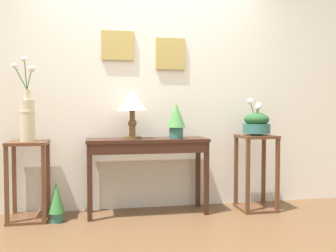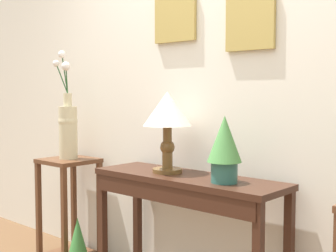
{
  "view_description": "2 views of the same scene",
  "coord_description": "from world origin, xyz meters",
  "px_view_note": "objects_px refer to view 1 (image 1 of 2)",
  "views": [
    {
      "loc": [
        -0.53,
        -2.64,
        1.07
      ],
      "look_at": [
        0.2,
        1.11,
        0.89
      ],
      "focal_mm": 39.55,
      "sensor_mm": 36.0,
      "label": 1
    },
    {
      "loc": [
        1.68,
        -1.01,
        1.25
      ],
      "look_at": [
        -0.1,
        0.97,
        1.06
      ],
      "focal_mm": 49.58,
      "sensor_mm": 36.0,
      "label": 2
    }
  ],
  "objects_px": {
    "console_table": "(148,150)",
    "pedestal_stand_right": "(256,172)",
    "table_lamp": "(132,104)",
    "pedestal_stand_left": "(28,181)",
    "potted_plant_on_console": "(176,119)",
    "potted_plant_floor": "(56,200)",
    "planter_bowl_wide_right": "(257,123)",
    "flower_vase_tall_left": "(27,115)"
  },
  "relations": [
    {
      "from": "console_table",
      "to": "pedestal_stand_right",
      "type": "distance_m",
      "value": 1.18
    },
    {
      "from": "table_lamp",
      "to": "pedestal_stand_left",
      "type": "bearing_deg",
      "value": 179.92
    },
    {
      "from": "console_table",
      "to": "pedestal_stand_left",
      "type": "distance_m",
      "value": 1.18
    },
    {
      "from": "potted_plant_on_console",
      "to": "pedestal_stand_right",
      "type": "bearing_deg",
      "value": -1.72
    },
    {
      "from": "potted_plant_on_console",
      "to": "pedestal_stand_left",
      "type": "distance_m",
      "value": 1.55
    },
    {
      "from": "pedestal_stand_right",
      "to": "potted_plant_floor",
      "type": "bearing_deg",
      "value": -178.23
    },
    {
      "from": "pedestal_stand_right",
      "to": "planter_bowl_wide_right",
      "type": "relative_size",
      "value": 2.04
    },
    {
      "from": "pedestal_stand_left",
      "to": "planter_bowl_wide_right",
      "type": "distance_m",
      "value": 2.36
    },
    {
      "from": "planter_bowl_wide_right",
      "to": "potted_plant_floor",
      "type": "xyz_separation_m",
      "value": [
        -2.03,
        -0.06,
        -0.71
      ]
    },
    {
      "from": "potted_plant_on_console",
      "to": "pedestal_stand_right",
      "type": "xyz_separation_m",
      "value": [
        0.86,
        -0.03,
        -0.57
      ]
    },
    {
      "from": "pedestal_stand_right",
      "to": "planter_bowl_wide_right",
      "type": "bearing_deg",
      "value": -158.28
    },
    {
      "from": "console_table",
      "to": "potted_plant_floor",
      "type": "distance_m",
      "value": 0.99
    },
    {
      "from": "pedestal_stand_left",
      "to": "pedestal_stand_right",
      "type": "xyz_separation_m",
      "value": [
        2.3,
        -0.06,
        0.02
      ]
    },
    {
      "from": "pedestal_stand_right",
      "to": "potted_plant_floor",
      "type": "height_order",
      "value": "pedestal_stand_right"
    },
    {
      "from": "potted_plant_on_console",
      "to": "flower_vase_tall_left",
      "type": "xyz_separation_m",
      "value": [
        -1.44,
        0.04,
        0.05
      ]
    },
    {
      "from": "flower_vase_tall_left",
      "to": "planter_bowl_wide_right",
      "type": "height_order",
      "value": "flower_vase_tall_left"
    },
    {
      "from": "pedestal_stand_left",
      "to": "pedestal_stand_right",
      "type": "height_order",
      "value": "pedestal_stand_right"
    },
    {
      "from": "flower_vase_tall_left",
      "to": "pedestal_stand_right",
      "type": "height_order",
      "value": "flower_vase_tall_left"
    },
    {
      "from": "console_table",
      "to": "potted_plant_floor",
      "type": "bearing_deg",
      "value": -173.33
    },
    {
      "from": "console_table",
      "to": "flower_vase_tall_left",
      "type": "xyz_separation_m",
      "value": [
        -1.15,
        0.02,
        0.36
      ]
    },
    {
      "from": "table_lamp",
      "to": "planter_bowl_wide_right",
      "type": "height_order",
      "value": "table_lamp"
    },
    {
      "from": "potted_plant_on_console",
      "to": "planter_bowl_wide_right",
      "type": "bearing_deg",
      "value": -1.74
    },
    {
      "from": "potted_plant_on_console",
      "to": "pedestal_stand_left",
      "type": "relative_size",
      "value": 0.48
    },
    {
      "from": "potted_plant_on_console",
      "to": "planter_bowl_wide_right",
      "type": "distance_m",
      "value": 0.86
    },
    {
      "from": "console_table",
      "to": "pedestal_stand_right",
      "type": "relative_size",
      "value": 1.53
    },
    {
      "from": "flower_vase_tall_left",
      "to": "pedestal_stand_left",
      "type": "bearing_deg",
      "value": 84.34
    },
    {
      "from": "table_lamp",
      "to": "pedestal_stand_right",
      "type": "relative_size",
      "value": 0.62
    },
    {
      "from": "table_lamp",
      "to": "planter_bowl_wide_right",
      "type": "bearing_deg",
      "value": -2.79
    },
    {
      "from": "table_lamp",
      "to": "pedestal_stand_left",
      "type": "height_order",
      "value": "table_lamp"
    },
    {
      "from": "flower_vase_tall_left",
      "to": "planter_bowl_wide_right",
      "type": "xyz_separation_m",
      "value": [
        2.3,
        -0.06,
        -0.09
      ]
    },
    {
      "from": "console_table",
      "to": "potted_plant_floor",
      "type": "xyz_separation_m",
      "value": [
        -0.88,
        -0.1,
        -0.44
      ]
    },
    {
      "from": "flower_vase_tall_left",
      "to": "table_lamp",
      "type": "bearing_deg",
      "value": 0.04
    },
    {
      "from": "table_lamp",
      "to": "flower_vase_tall_left",
      "type": "distance_m",
      "value": 1.0
    },
    {
      "from": "planter_bowl_wide_right",
      "to": "potted_plant_on_console",
      "type": "bearing_deg",
      "value": 178.26
    },
    {
      "from": "potted_plant_floor",
      "to": "pedestal_stand_left",
      "type": "bearing_deg",
      "value": 154.61
    },
    {
      "from": "console_table",
      "to": "pedestal_stand_left",
      "type": "bearing_deg",
      "value": 178.79
    },
    {
      "from": "pedestal_stand_left",
      "to": "flower_vase_tall_left",
      "type": "relative_size",
      "value": 0.95
    },
    {
      "from": "table_lamp",
      "to": "potted_plant_on_console",
      "type": "distance_m",
      "value": 0.47
    },
    {
      "from": "pedestal_stand_left",
      "to": "potted_plant_floor",
      "type": "relative_size",
      "value": 1.97
    },
    {
      "from": "pedestal_stand_right",
      "to": "console_table",
      "type": "bearing_deg",
      "value": 178.0
    },
    {
      "from": "table_lamp",
      "to": "potted_plant_on_console",
      "type": "bearing_deg",
      "value": -4.83
    },
    {
      "from": "pedestal_stand_left",
      "to": "potted_plant_floor",
      "type": "distance_m",
      "value": 0.34
    }
  ]
}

